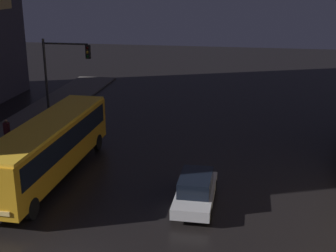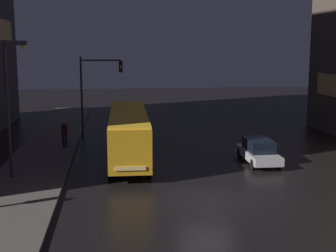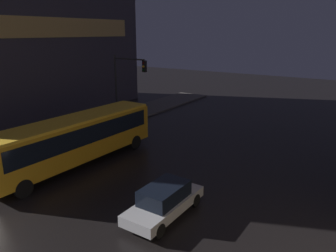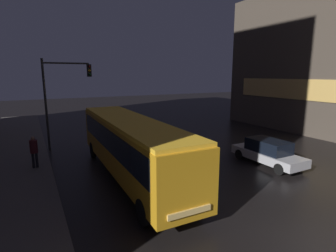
{
  "view_description": "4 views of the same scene",
  "coord_description": "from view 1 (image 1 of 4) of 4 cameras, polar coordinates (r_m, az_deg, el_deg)",
  "views": [
    {
      "loc": [
        6.7,
        -13.28,
        10.34
      ],
      "look_at": [
        2.47,
        11.56,
        2.3
      ],
      "focal_mm": 50.0,
      "sensor_mm": 36.0,
      "label": 1
    },
    {
      "loc": [
        -4.3,
        -20.85,
        7.23
      ],
      "look_at": [
        -0.88,
        8.37,
        2.19
      ],
      "focal_mm": 50.0,
      "sensor_mm": 36.0,
      "label": 2
    },
    {
      "loc": [
        12.21,
        -4.5,
        8.29
      ],
      "look_at": [
        1.55,
        11.69,
        2.67
      ],
      "focal_mm": 35.0,
      "sensor_mm": 36.0,
      "label": 3
    },
    {
      "loc": [
        -7.8,
        -3.81,
        5.34
      ],
      "look_at": [
        0.59,
        11.95,
        1.83
      ],
      "focal_mm": 28.0,
      "sensor_mm": 36.0,
      "label": 4
    }
  ],
  "objects": [
    {
      "name": "traffic_light_main",
      "position": [
        32.58,
        -12.93,
        6.65
      ],
      "size": [
        3.32,
        0.35,
        6.43
      ],
      "color": "#2D2D2D",
      "rests_on": "ground"
    },
    {
      "name": "bus_near",
      "position": [
        25.56,
        -14.22,
        -2.08
      ],
      "size": [
        2.58,
        11.84,
        3.13
      ],
      "rotation": [
        0.0,
        0.0,
        3.12
      ],
      "color": "orange",
      "rests_on": "ground"
    },
    {
      "name": "car_taxi",
      "position": [
        22.28,
        3.39,
        -7.77
      ],
      "size": [
        1.79,
        4.48,
        1.52
      ],
      "rotation": [
        0.0,
        0.0,
        3.14
      ],
      "color": "#B7B7BC",
      "rests_on": "ground"
    },
    {
      "name": "pedestrian_mid",
      "position": [
        30.69,
        -19.06,
        -0.52
      ],
      "size": [
        0.45,
        0.45,
        1.83
      ],
      "rotation": [
        0.0,
        0.0,
        4.81
      ],
      "color": "black",
      "rests_on": "sidewalk_left"
    }
  ]
}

